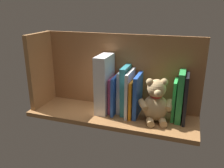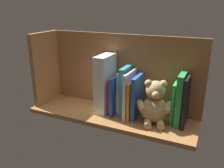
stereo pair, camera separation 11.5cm
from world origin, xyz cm
name	(u,v)px [view 2 (the right image)]	position (x,y,z in cm)	size (l,w,h in cm)	color
ground_plane	(112,115)	(0.00, 0.00, -1.10)	(85.14, 26.51, 2.20)	#9E6B3D
shelf_back_panel	(121,71)	(0.00, -11.00, 19.53)	(85.14, 1.50, 39.07)	#925D35
shelf_side_divider	(46,68)	(40.57, 0.00, 19.53)	(2.40, 20.51, 39.07)	#9E6B3D
book_0	(186,102)	(-35.11, -3.41, 11.57)	(1.46, 12.90, 23.14)	black
book_1	(180,99)	(-32.55, -3.93, 12.06)	(2.72, 11.86, 24.12)	green
book_2	(175,102)	(-30.00, -4.55, 9.79)	(1.45, 10.60, 19.59)	green
teddy_bear	(155,104)	(-21.91, 0.60, 9.27)	(16.33, 15.84, 21.07)	tan
book_3	(138,96)	(-12.51, -2.61, 10.54)	(1.87, 14.49, 21.09)	blue
book_4	(133,98)	(-10.48, -2.15, 9.34)	(1.25, 15.41, 18.68)	orange
book_5	(130,94)	(-8.67, -2.01, 11.35)	(1.44, 15.69, 22.71)	silver
book_6	(126,91)	(-6.13, -3.50, 12.20)	(2.71, 12.71, 24.40)	teal
book_7	(122,92)	(-3.39, -4.50, 10.77)	(1.85, 10.72, 21.53)	silver
book_8	(117,94)	(-1.34, -2.55, 9.83)	(1.31, 14.62, 19.66)	blue
book_9	(114,94)	(0.57, -3.60, 9.12)	(1.58, 12.51, 18.23)	#B23F72
dictionary_thick_white	(105,84)	(4.79, -2.23, 14.74)	(5.94, 15.06, 29.47)	white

